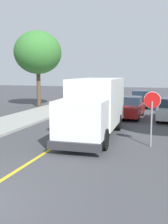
% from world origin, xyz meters
% --- Properties ---
extents(centre_line_yellow, '(0.16, 56.00, 0.01)m').
position_xyz_m(centre_line_yellow, '(0.00, 10.00, 0.00)').
color(centre_line_yellow, gold).
rests_on(centre_line_yellow, ground).
extents(box_truck, '(2.72, 7.28, 3.20)m').
position_xyz_m(box_truck, '(1.23, 8.82, 1.77)').
color(box_truck, silver).
rests_on(box_truck, ground).
extents(parked_car_near, '(1.88, 4.43, 1.67)m').
position_xyz_m(parked_car_near, '(2.20, 15.81, 0.79)').
color(parked_car_near, maroon).
rests_on(parked_car_near, ground).
extents(parked_car_mid, '(1.92, 4.45, 1.67)m').
position_xyz_m(parked_car_mid, '(2.23, 23.08, 0.79)').
color(parked_car_mid, black).
rests_on(parked_car_mid, ground).
extents(stop_sign, '(0.80, 0.10, 2.65)m').
position_xyz_m(stop_sign, '(4.40, 7.59, 1.86)').
color(stop_sign, gray).
rests_on(stop_sign, ground).
extents(street_tree_down_block, '(4.79, 4.79, 7.69)m').
position_xyz_m(street_tree_down_block, '(-7.83, 19.86, 5.51)').
color(street_tree_down_block, brown).
rests_on(street_tree_down_block, ground).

